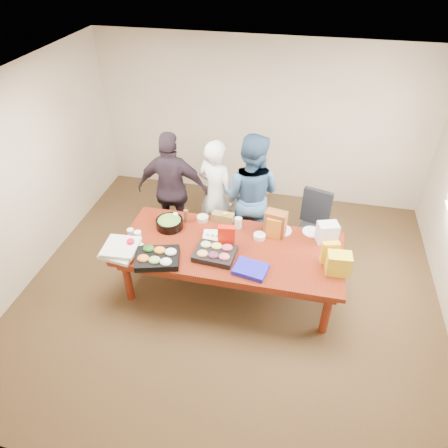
% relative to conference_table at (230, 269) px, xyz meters
% --- Properties ---
extents(floor, '(5.50, 5.00, 0.02)m').
position_rel_conference_table_xyz_m(floor, '(0.00, 0.00, -0.39)').
color(floor, '#47301E').
rests_on(floor, ground).
extents(ceiling, '(5.50, 5.00, 0.02)m').
position_rel_conference_table_xyz_m(ceiling, '(0.00, 0.00, 2.33)').
color(ceiling, white).
rests_on(ceiling, wall_back).
extents(wall_back, '(5.50, 0.04, 2.70)m').
position_rel_conference_table_xyz_m(wall_back, '(0.00, 2.50, 0.98)').
color(wall_back, beige).
rests_on(wall_back, floor).
extents(wall_front, '(5.50, 0.04, 2.70)m').
position_rel_conference_table_xyz_m(wall_front, '(0.00, -2.50, 0.98)').
color(wall_front, beige).
rests_on(wall_front, floor).
extents(wall_left, '(0.04, 5.00, 2.70)m').
position_rel_conference_table_xyz_m(wall_left, '(-2.75, 0.00, 0.98)').
color(wall_left, beige).
rests_on(wall_left, floor).
extents(conference_table, '(2.80, 1.20, 0.75)m').
position_rel_conference_table_xyz_m(conference_table, '(0.00, 0.00, 0.00)').
color(conference_table, '#4C1C0F').
rests_on(conference_table, floor).
extents(office_chair, '(0.63, 0.63, 1.00)m').
position_rel_conference_table_xyz_m(office_chair, '(1.02, 0.90, 0.13)').
color(office_chair, black).
rests_on(office_chair, floor).
extents(person_center, '(0.73, 0.63, 1.71)m').
position_rel_conference_table_xyz_m(person_center, '(-0.41, 0.98, 0.48)').
color(person_center, white).
rests_on(person_center, floor).
extents(person_right, '(0.97, 0.80, 1.85)m').
position_rel_conference_table_xyz_m(person_right, '(0.08, 0.97, 0.55)').
color(person_right, '#304F73').
rests_on(person_right, floor).
extents(person_left, '(1.07, 0.50, 1.78)m').
position_rel_conference_table_xyz_m(person_left, '(-1.05, 0.92, 0.51)').
color(person_left, black).
rests_on(person_left, floor).
extents(veggie_tray, '(0.60, 0.52, 0.08)m').
position_rel_conference_table_xyz_m(veggie_tray, '(-0.81, -0.44, 0.41)').
color(veggie_tray, black).
rests_on(veggie_tray, conference_table).
extents(fruit_tray, '(0.52, 0.42, 0.07)m').
position_rel_conference_table_xyz_m(fruit_tray, '(-0.15, -0.20, 0.41)').
color(fruit_tray, black).
rests_on(fruit_tray, conference_table).
extents(sheet_cake, '(0.41, 0.33, 0.07)m').
position_rel_conference_table_xyz_m(sheet_cake, '(-0.18, 0.09, 0.41)').
color(sheet_cake, white).
rests_on(sheet_cake, conference_table).
extents(salad_bowl, '(0.42, 0.42, 0.12)m').
position_rel_conference_table_xyz_m(salad_bowl, '(-0.88, 0.23, 0.43)').
color(salad_bowl, black).
rests_on(salad_bowl, conference_table).
extents(chip_bag_blue, '(0.42, 0.35, 0.06)m').
position_rel_conference_table_xyz_m(chip_bag_blue, '(0.32, -0.37, 0.40)').
color(chip_bag_blue, '#1917B4').
rests_on(chip_bag_blue, conference_table).
extents(chip_bag_red, '(0.22, 0.11, 0.31)m').
position_rel_conference_table_xyz_m(chip_bag_red, '(-0.06, 0.01, 0.53)').
color(chip_bag_red, '#B51908').
rests_on(chip_bag_red, conference_table).
extents(chip_bag_yellow, '(0.22, 0.13, 0.30)m').
position_rel_conference_table_xyz_m(chip_bag_yellow, '(1.20, -0.02, 0.53)').
color(chip_bag_yellow, '#F1AC1A').
rests_on(chip_bag_yellow, conference_table).
extents(chip_bag_orange, '(0.20, 0.11, 0.29)m').
position_rel_conference_table_xyz_m(chip_bag_orange, '(0.50, 0.31, 0.52)').
color(chip_bag_orange, orange).
rests_on(chip_bag_orange, conference_table).
extents(mayo_jar, '(0.10, 0.10, 0.15)m').
position_rel_conference_table_xyz_m(mayo_jar, '(0.02, 0.42, 0.45)').
color(mayo_jar, silver).
rests_on(mayo_jar, conference_table).
extents(mustard_bottle, '(0.06, 0.06, 0.15)m').
position_rel_conference_table_xyz_m(mustard_bottle, '(-0.17, 0.48, 0.45)').
color(mustard_bottle, yellow).
rests_on(mustard_bottle, conference_table).
extents(dressing_bottle, '(0.07, 0.07, 0.19)m').
position_rel_conference_table_xyz_m(dressing_bottle, '(-0.69, 0.39, 0.47)').
color(dressing_bottle, brown).
rests_on(dressing_bottle, conference_table).
extents(ranch_bottle, '(0.07, 0.07, 0.20)m').
position_rel_conference_table_xyz_m(ranch_bottle, '(-0.80, 0.28, 0.47)').
color(ranch_bottle, white).
rests_on(ranch_bottle, conference_table).
extents(banana_bunch, '(0.28, 0.23, 0.08)m').
position_rel_conference_table_xyz_m(banana_bunch, '(0.52, 0.49, 0.42)').
color(banana_bunch, '#FBA60B').
rests_on(banana_bunch, conference_table).
extents(bread_loaf, '(0.30, 0.15, 0.12)m').
position_rel_conference_table_xyz_m(bread_loaf, '(-0.21, 0.52, 0.43)').
color(bread_loaf, brown).
rests_on(bread_loaf, conference_table).
extents(kraft_bag, '(0.29, 0.20, 0.35)m').
position_rel_conference_table_xyz_m(kraft_bag, '(0.51, 0.37, 0.55)').
color(kraft_bag, brown).
rests_on(kraft_bag, conference_table).
extents(red_cup, '(0.10, 0.10, 0.13)m').
position_rel_conference_table_xyz_m(red_cup, '(-1.20, -0.29, 0.44)').
color(red_cup, '#B50A26').
rests_on(red_cup, conference_table).
extents(clear_cup_a, '(0.11, 0.11, 0.12)m').
position_rel_conference_table_xyz_m(clear_cup_a, '(-1.19, -0.10, 0.44)').
color(clear_cup_a, white).
rests_on(clear_cup_a, conference_table).
extents(clear_cup_b, '(0.10, 0.10, 0.12)m').
position_rel_conference_table_xyz_m(clear_cup_b, '(-1.30, -0.07, 0.43)').
color(clear_cup_b, silver).
rests_on(clear_cup_b, conference_table).
extents(pizza_box_lower, '(0.46, 0.46, 0.05)m').
position_rel_conference_table_xyz_m(pizza_box_lower, '(-1.30, -0.40, 0.40)').
color(pizza_box_lower, silver).
rests_on(pizza_box_lower, conference_table).
extents(pizza_box_upper, '(0.44, 0.44, 0.05)m').
position_rel_conference_table_xyz_m(pizza_box_upper, '(-1.30, -0.37, 0.45)').
color(pizza_box_upper, beige).
rests_on(pizza_box_upper, pizza_box_lower).
extents(plate_a, '(0.26, 0.26, 0.02)m').
position_rel_conference_table_xyz_m(plate_a, '(0.59, 0.47, 0.38)').
color(plate_a, silver).
rests_on(plate_a, conference_table).
extents(plate_b, '(0.28, 0.28, 0.01)m').
position_rel_conference_table_xyz_m(plate_b, '(0.98, 0.52, 0.38)').
color(plate_b, white).
rests_on(plate_b, conference_table).
extents(dip_bowl_a, '(0.16, 0.16, 0.06)m').
position_rel_conference_table_xyz_m(dip_bowl_a, '(0.33, 0.25, 0.41)').
color(dip_bowl_a, silver).
rests_on(dip_bowl_a, conference_table).
extents(dip_bowl_b, '(0.16, 0.16, 0.06)m').
position_rel_conference_table_xyz_m(dip_bowl_b, '(-0.49, 0.47, 0.41)').
color(dip_bowl_b, beige).
rests_on(dip_bowl_b, conference_table).
extents(grocery_bag_white, '(0.29, 0.25, 0.27)m').
position_rel_conference_table_xyz_m(grocery_bag_white, '(1.16, 0.38, 0.51)').
color(grocery_bag_white, white).
rests_on(grocery_bag_white, conference_table).
extents(grocery_bag_yellow, '(0.28, 0.21, 0.27)m').
position_rel_conference_table_xyz_m(grocery_bag_yellow, '(1.30, -0.18, 0.51)').
color(grocery_bag_yellow, yellow).
rests_on(grocery_bag_yellow, conference_table).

